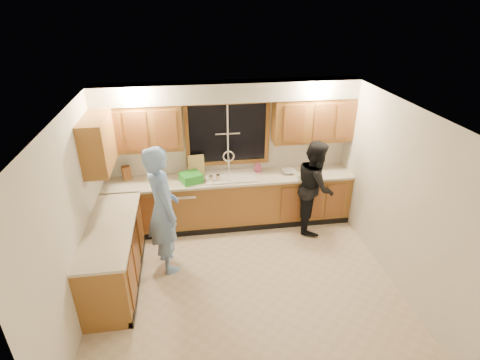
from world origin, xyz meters
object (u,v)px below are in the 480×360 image
object	(u,v)px
man	(163,210)
dish_crate	(191,178)
soap_bottle	(258,167)
bowl	(289,171)
woman	(315,186)
stove	(107,282)
dishwasher	(182,207)
knife_block	(127,173)
sink	(230,180)

from	to	relation	value
man	dish_crate	world-z (taller)	man
soap_bottle	bowl	world-z (taller)	soap_bottle
woman	dish_crate	xyz separation A→B (m)	(-2.06, 0.25, 0.19)
stove	woman	size ratio (longest dim) A/B	0.56
dishwasher	dish_crate	xyz separation A→B (m)	(0.18, -0.07, 0.58)
bowl	dish_crate	bearing A→B (deg)	-177.11
knife_block	soap_bottle	size ratio (longest dim) A/B	1.23
soap_bottle	bowl	distance (m)	0.54
woman	bowl	world-z (taller)	woman
soap_bottle	dish_crate	bearing A→B (deg)	-169.35
bowl	dishwasher	bearing A→B (deg)	-179.46
dishwasher	bowl	bearing A→B (deg)	0.54
knife_block	man	bearing A→B (deg)	-84.12
woman	dishwasher	bearing A→B (deg)	94.74
dish_crate	knife_block	bearing A→B (deg)	166.68
sink	soap_bottle	xyz separation A→B (m)	(0.51, 0.14, 0.15)
sink	woman	world-z (taller)	woman
sink	knife_block	world-z (taller)	sink
knife_block	stove	bearing A→B (deg)	-114.41
dishwasher	man	bearing A→B (deg)	-103.43
man	knife_block	bearing A→B (deg)	9.09
sink	dish_crate	distance (m)	0.68
dishwasher	soap_bottle	distance (m)	1.49
sink	man	bearing A→B (deg)	-136.93
stove	man	world-z (taller)	man
dishwasher	stove	xyz separation A→B (m)	(-0.95, -1.81, 0.04)
sink	woman	size ratio (longest dim) A/B	0.54
woman	knife_block	world-z (taller)	woman
dish_crate	stove	bearing A→B (deg)	-123.08
woman	bowl	bearing A→B (deg)	61.13
dishwasher	sink	bearing A→B (deg)	0.99
sink	dishwasher	distance (m)	0.96
knife_block	bowl	bearing A→B (deg)	-25.61
knife_block	bowl	distance (m)	2.75
stove	soap_bottle	world-z (taller)	soap_bottle
woman	stove	bearing A→B (deg)	127.73
stove	sink	bearing A→B (deg)	45.39
soap_bottle	bowl	bearing A→B (deg)	-14.53
bowl	man	bearing A→B (deg)	-154.22
bowl	sink	bearing A→B (deg)	-179.82
sink	woman	distance (m)	1.44
man	woman	xyz separation A→B (m)	(2.49, 0.69, -0.17)
sink	bowl	xyz separation A→B (m)	(1.03, 0.00, 0.08)
stove	knife_block	bearing A→B (deg)	87.77
stove	dish_crate	bearing A→B (deg)	56.92
man	woman	world-z (taller)	man
sink	stove	bearing A→B (deg)	-134.61
sink	soap_bottle	distance (m)	0.55
soap_bottle	stove	bearing A→B (deg)	-139.60
knife_block	bowl	world-z (taller)	knife_block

